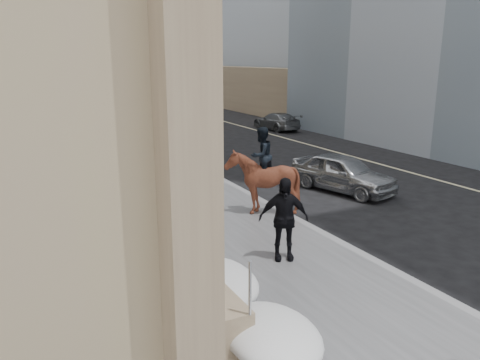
% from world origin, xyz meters
% --- Properties ---
extents(ground, '(140.00, 140.00, 0.00)m').
position_xyz_m(ground, '(0.00, 0.00, 0.00)').
color(ground, black).
rests_on(ground, ground).
extents(sidewalk, '(5.00, 80.00, 0.12)m').
position_xyz_m(sidewalk, '(0.00, 10.00, 0.06)').
color(sidewalk, '#49494B').
rests_on(sidewalk, ground).
extents(curb, '(0.24, 80.00, 0.12)m').
position_xyz_m(curb, '(2.62, 10.00, 0.06)').
color(curb, slate).
rests_on(curb, ground).
extents(lane_line, '(0.15, 70.00, 0.01)m').
position_xyz_m(lane_line, '(10.50, 10.00, 0.01)').
color(lane_line, '#BFB78C').
rests_on(lane_line, ground).
extents(far_podium, '(2.00, 80.00, 4.00)m').
position_xyz_m(far_podium, '(15.50, 10.00, 2.00)').
color(far_podium, '#7D6850').
rests_on(far_podium, ground).
extents(streetlight_mid, '(1.71, 0.24, 8.00)m').
position_xyz_m(streetlight_mid, '(2.74, 14.00, 4.58)').
color(streetlight_mid, '#2D2D30').
rests_on(streetlight_mid, ground).
extents(streetlight_far, '(1.71, 0.24, 8.00)m').
position_xyz_m(streetlight_far, '(2.74, 34.00, 4.58)').
color(streetlight_far, '#2D2D30').
rests_on(streetlight_far, ground).
extents(traffic_signal, '(4.10, 0.22, 6.00)m').
position_xyz_m(traffic_signal, '(2.07, 22.00, 4.00)').
color(traffic_signal, '#2D2D30').
rests_on(traffic_signal, ground).
extents(snow_bank, '(1.70, 18.10, 0.76)m').
position_xyz_m(snow_bank, '(-1.42, 8.11, 0.47)').
color(snow_bank, silver).
rests_on(snow_bank, sidewalk).
extents(mounted_horse_left, '(1.42, 2.37, 2.60)m').
position_xyz_m(mounted_horse_left, '(-1.59, 5.78, 1.13)').
color(mounted_horse_left, '#462A15').
rests_on(mounted_horse_left, sidewalk).
extents(mounted_horse_right, '(2.16, 2.27, 2.66)m').
position_xyz_m(mounted_horse_right, '(1.95, 4.24, 1.23)').
color(mounted_horse_right, '#492215').
rests_on(mounted_horse_right, sidewalk).
extents(pedestrian, '(1.26, 0.91, 1.99)m').
position_xyz_m(pedestrian, '(0.72, 1.05, 1.12)').
color(pedestrian, black).
rests_on(pedestrian, sidewalk).
extents(car_silver, '(2.65, 4.34, 1.38)m').
position_xyz_m(car_silver, '(6.04, 5.43, 0.69)').
color(car_silver, '#9A9CA1').
rests_on(car_silver, ground).
extents(car_grey, '(1.85, 4.14, 1.18)m').
position_xyz_m(car_grey, '(11.85, 19.71, 0.59)').
color(car_grey, '#595D61').
rests_on(car_grey, ground).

